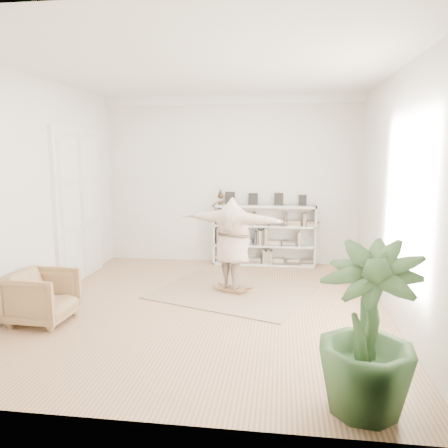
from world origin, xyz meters
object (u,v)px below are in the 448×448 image
armchair (43,297)px  bookshelf (264,236)px  houseplant (367,329)px  person (233,242)px  rocker_board (232,289)px

armchair → bookshelf: bearing=-36.7°
bookshelf → armchair: bearing=-129.0°
armchair → houseplant: (4.17, -1.67, 0.44)m
armchair → person: person is taller
person → bookshelf: bearing=-83.0°
armchair → rocker_board: (2.54, 1.68, -0.31)m
houseplant → bookshelf: bearing=102.3°
rocker_board → person: (0.00, 0.00, 0.85)m
houseplant → rocker_board: bearing=115.9°
person → houseplant: 3.72m
armchair → rocker_board: 3.06m
person → houseplant: size_ratio=1.20×
rocker_board → person: 0.85m
person → rocker_board: bearing=95.6°
bookshelf → person: 2.09m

